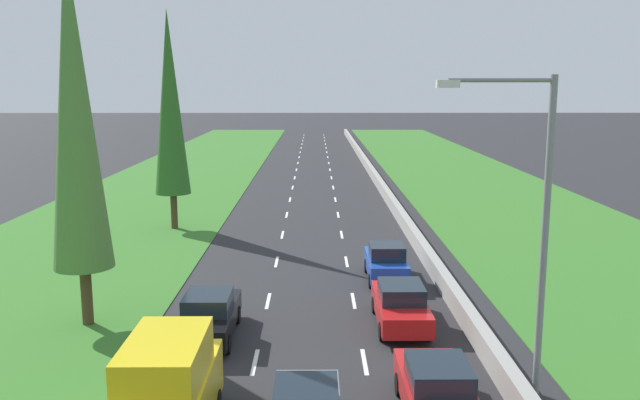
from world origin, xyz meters
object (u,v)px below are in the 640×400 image
(black_sedan_left_lane, at_px, (209,315))
(red_sedan_right_lane, at_px, (437,391))
(blue_hatchback_right_lane, at_px, (386,262))
(street_light_mast, at_px, (533,215))
(poplar_tree_second, at_px, (75,109))
(red_sedan_right_lane_third, at_px, (401,305))
(poplar_tree_third, at_px, (170,103))
(yellow_van_left_lane, at_px, (169,391))

(black_sedan_left_lane, bearing_deg, red_sedan_right_lane, -39.83)
(blue_hatchback_right_lane, bearing_deg, street_light_mast, -76.14)
(poplar_tree_second, bearing_deg, red_sedan_right_lane, -31.38)
(black_sedan_left_lane, distance_m, red_sedan_right_lane, 9.00)
(street_light_mast, bearing_deg, red_sedan_right_lane_third, 117.55)
(black_sedan_left_lane, height_order, poplar_tree_third, poplar_tree_third)
(blue_hatchback_right_lane, xyz_separation_m, street_light_mast, (2.74, -11.11, 4.40))
(black_sedan_left_lane, distance_m, red_sedan_right_lane_third, 6.91)
(street_light_mast, bearing_deg, poplar_tree_third, 123.54)
(black_sedan_left_lane, relative_size, red_sedan_right_lane, 1.00)
(black_sedan_left_lane, xyz_separation_m, red_sedan_right_lane_third, (6.83, 1.07, 0.00))
(yellow_van_left_lane, bearing_deg, poplar_tree_second, 120.40)
(red_sedan_right_lane, xyz_separation_m, red_sedan_right_lane_third, (-0.08, 6.83, 0.00))
(red_sedan_right_lane, xyz_separation_m, blue_hatchback_right_lane, (0.00, 12.52, 0.02))
(yellow_van_left_lane, distance_m, red_sedan_right_lane_third, 10.43)
(yellow_van_left_lane, xyz_separation_m, blue_hatchback_right_lane, (6.76, 13.69, -0.56))
(poplar_tree_second, relative_size, street_light_mast, 1.52)
(black_sedan_left_lane, distance_m, poplar_tree_second, 8.58)
(black_sedan_left_lane, relative_size, red_sedan_right_lane_third, 1.00)
(red_sedan_right_lane, height_order, blue_hatchback_right_lane, blue_hatchback_right_lane)
(red_sedan_right_lane_third, bearing_deg, blue_hatchback_right_lane, 89.14)
(yellow_van_left_lane, bearing_deg, red_sedan_right_lane_third, 50.14)
(poplar_tree_third, bearing_deg, blue_hatchback_right_lane, -42.60)
(red_sedan_right_lane_third, bearing_deg, red_sedan_right_lane, -89.31)
(blue_hatchback_right_lane, bearing_deg, poplar_tree_second, -154.77)
(blue_hatchback_right_lane, bearing_deg, poplar_tree_third, 137.40)
(black_sedan_left_lane, bearing_deg, poplar_tree_second, 164.45)
(yellow_van_left_lane, relative_size, blue_hatchback_right_lane, 1.26)
(poplar_tree_second, bearing_deg, yellow_van_left_lane, -59.60)
(yellow_van_left_lane, relative_size, street_light_mast, 0.54)
(red_sedan_right_lane_third, distance_m, poplar_tree_third, 21.45)
(yellow_van_left_lane, relative_size, red_sedan_right_lane_third, 1.09)
(red_sedan_right_lane_third, relative_size, blue_hatchback_right_lane, 1.15)
(black_sedan_left_lane, xyz_separation_m, street_light_mast, (9.65, -4.35, 4.42))
(yellow_van_left_lane, bearing_deg, poplar_tree_third, 101.69)
(poplar_tree_second, bearing_deg, red_sedan_right_lane_third, -1.15)
(blue_hatchback_right_lane, relative_size, street_light_mast, 0.43)
(poplar_tree_third, distance_m, street_light_mast, 26.50)
(poplar_tree_second, xyz_separation_m, poplar_tree_third, (-0.26, 16.35, -0.25))
(street_light_mast, bearing_deg, red_sedan_right_lane, -152.66)
(street_light_mast, bearing_deg, poplar_tree_second, 158.49)
(red_sedan_right_lane, xyz_separation_m, poplar_tree_second, (-11.58, 7.06, 7.08))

